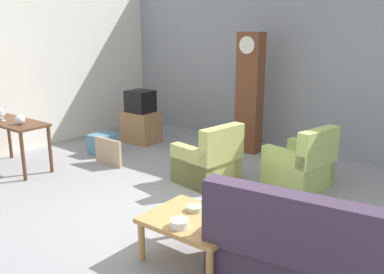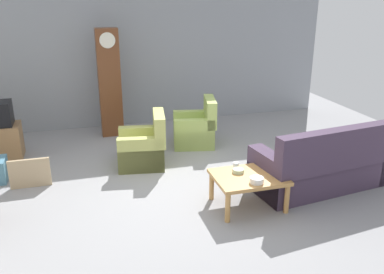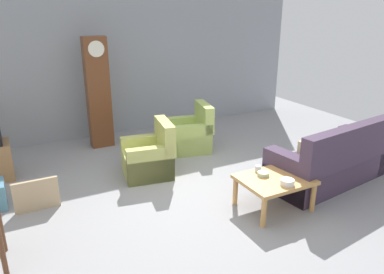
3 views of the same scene
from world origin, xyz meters
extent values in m
plane|color=gray|center=(0.00, 0.00, 0.00)|extent=(10.40, 10.40, 0.00)
cube|color=gray|center=(0.00, 3.60, 1.60)|extent=(8.40, 0.16, 3.20)
cube|color=silver|center=(-4.20, 0.40, 1.44)|extent=(0.12, 6.40, 2.88)
cube|color=#423347|center=(1.98, -0.44, 0.22)|extent=(2.19, 1.10, 0.44)
cube|color=#423347|center=(2.03, -0.80, 0.74)|extent=(2.11, 0.46, 0.60)
cube|color=#423347|center=(1.06, -0.56, 0.34)|extent=(0.34, 0.86, 0.68)
cube|color=#C6B284|center=(1.50, -0.46, 0.62)|extent=(0.38, 0.19, 0.36)
cube|color=tan|center=(-0.51, 1.12, 0.20)|extent=(0.87, 0.87, 0.40)
cube|color=tan|center=(-0.20, 1.07, 0.66)|extent=(0.30, 0.78, 0.52)
cube|color=tan|center=(-0.46, 1.42, 0.30)|extent=(0.78, 0.28, 0.60)
cube|color=tan|center=(-0.56, 0.82, 0.30)|extent=(0.78, 0.28, 0.60)
cube|color=#ABC363|center=(0.63, 1.84, 0.20)|extent=(0.90, 0.90, 0.40)
cube|color=#ABC363|center=(0.94, 1.77, 0.66)|extent=(0.34, 0.78, 0.52)
cube|color=#ABC363|center=(0.70, 2.13, 0.30)|extent=(0.78, 0.32, 0.60)
cube|color=#ABC363|center=(0.57, 1.54, 0.30)|extent=(0.78, 0.32, 0.60)
cube|color=tan|center=(0.67, -0.72, 0.44)|extent=(0.96, 0.76, 0.05)
cylinder|color=tan|center=(0.25, -1.04, 0.21)|extent=(0.07, 0.07, 0.41)
cylinder|color=tan|center=(1.10, -1.04, 0.21)|extent=(0.07, 0.07, 0.41)
cylinder|color=tan|center=(0.25, -0.39, 0.21)|extent=(0.07, 0.07, 0.41)
cylinder|color=tan|center=(1.10, -0.39, 0.21)|extent=(0.07, 0.07, 0.41)
cube|color=#56331E|center=(-3.34, -0.29, 0.78)|extent=(1.30, 0.56, 0.04)
cylinder|color=#56331E|center=(-2.73, -0.53, 0.38)|extent=(0.06, 0.06, 0.76)
cylinder|color=#56331E|center=(-3.94, -0.06, 0.38)|extent=(0.06, 0.06, 0.76)
cylinder|color=#56331E|center=(-2.73, -0.06, 0.38)|extent=(0.06, 0.06, 0.76)
cube|color=brown|center=(-0.82, 2.88, 1.09)|extent=(0.44, 0.28, 2.17)
cylinder|color=silver|center=(-0.82, 2.73, 1.95)|extent=(0.30, 0.02, 0.30)
cube|color=#997047|center=(-2.85, 2.12, 0.31)|extent=(0.68, 0.52, 0.62)
cube|color=black|center=(-2.85, 2.12, 0.83)|extent=(0.48, 0.44, 0.42)
cube|color=tan|center=(-2.28, 0.75, 0.23)|extent=(0.60, 0.05, 0.46)
cube|color=teal|center=(-2.85, 1.12, 0.18)|extent=(0.38, 0.43, 0.37)
sphere|color=silver|center=(-3.03, -0.34, 0.88)|extent=(0.15, 0.15, 0.15)
cylinder|color=white|center=(1.00, -0.74, 0.51)|extent=(0.07, 0.07, 0.10)
cylinder|color=silver|center=(0.60, -0.43, 0.51)|extent=(0.08, 0.08, 0.09)
cylinder|color=white|center=(0.68, -0.95, 0.50)|extent=(0.19, 0.19, 0.08)
cylinder|color=#B2C69E|center=(0.57, -0.58, 0.49)|extent=(0.16, 0.16, 0.05)
cylinder|color=silver|center=(-3.65, -0.32, 0.81)|extent=(0.06, 0.06, 0.02)
cylinder|color=silver|center=(-3.65, -0.32, 0.87)|extent=(0.01, 0.01, 0.10)
cone|color=silver|center=(-3.65, -0.32, 0.97)|extent=(0.07, 0.07, 0.10)
cylinder|color=silver|center=(-3.46, -0.38, 0.81)|extent=(0.07, 0.07, 0.02)
cylinder|color=silver|center=(-3.46, -0.38, 0.86)|extent=(0.01, 0.01, 0.08)
cone|color=silver|center=(-3.46, -0.38, 0.94)|extent=(0.07, 0.07, 0.08)
camera|label=1|loc=(3.04, -3.79, 2.37)|focal=39.85mm
camera|label=2|loc=(-1.49, -5.40, 2.84)|focal=38.34mm
camera|label=3|loc=(-2.46, -4.26, 2.69)|focal=34.44mm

